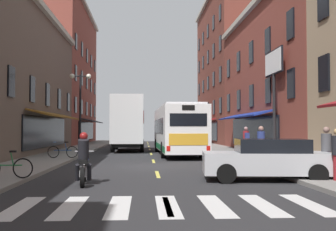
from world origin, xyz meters
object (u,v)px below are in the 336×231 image
box_truck (128,124)px  motorcycle_rider (84,162)px  bicycle_mid (7,167)px  pedestrian_rear (261,144)px  street_lamp_twin (80,109)px  bicycle_near (63,151)px  sedan_mid (130,139)px  sedan_near (268,159)px  pedestrian_mid (327,150)px  billboard_sign (274,75)px  pedestrian_near (246,140)px  transit_bus (177,130)px

box_truck → motorcycle_rider: 19.60m
motorcycle_rider → bicycle_mid: 2.66m
pedestrian_rear → street_lamp_twin: (-9.84, 8.51, 2.05)m
motorcycle_rider → bicycle_near: bearing=104.5°
box_truck → motorcycle_rider: bearing=-92.0°
sedan_mid → motorcycle_rider: bearing=-90.8°
motorcycle_rider → street_lamp_twin: (-2.35, 14.54, 2.39)m
sedan_near → street_lamp_twin: 16.41m
bicycle_near → pedestrian_rear: 10.95m
motorcycle_rider → pedestrian_rear: 9.63m
bicycle_mid → street_lamp_twin: 14.16m
motorcycle_rider → sedan_near: bearing=6.5°
sedan_near → pedestrian_mid: (2.21, 0.27, 0.29)m
pedestrian_mid → sedan_near: bearing=-74.7°
bicycle_near → pedestrian_mid: size_ratio=1.01×
billboard_sign → street_lamp_twin: (-11.84, 4.38, -1.80)m
bicycle_near → sedan_mid: bearing=81.6°
billboard_sign → pedestrian_near: bearing=143.3°
bicycle_near → pedestrian_mid: pedestrian_mid is taller
sedan_near → motorcycle_rider: bearing=-173.5°
bicycle_near → billboard_sign: bearing=-0.0°
billboard_sign → street_lamp_twin: 12.75m
sedan_mid → pedestrian_rear: 25.69m
transit_bus → street_lamp_twin: size_ratio=2.13×
sedan_mid → pedestrian_mid: size_ratio=2.62×
sedan_mid → bicycle_near: (-3.04, -20.56, -0.22)m
pedestrian_near → street_lamp_twin: size_ratio=0.33×
bicycle_near → street_lamp_twin: size_ratio=0.32×
transit_bus → sedan_near: (1.94, -13.99, -1.00)m
transit_bus → motorcycle_rider: size_ratio=5.49×
sedan_mid → pedestrian_rear: pedestrian_rear is taller
motorcycle_rider → bicycle_near: 10.50m
bicycle_mid → motorcycle_rider: bearing=-13.5°
pedestrian_mid → sedan_mid: bearing=-156.9°
bicycle_near → street_lamp_twin: 5.09m
bicycle_mid → pedestrian_near: bearing=44.8°
pedestrian_rear → motorcycle_rider: bearing=32.1°
box_truck → sedan_near: box_truck is taller
billboard_sign → pedestrian_mid: bearing=-97.1°
sedan_near → bicycle_near: size_ratio=2.62×
sedan_near → pedestrian_rear: bearing=75.8°
box_truck → pedestrian_near: 11.19m
pedestrian_near → sedan_mid: bearing=109.1°
transit_bus → bicycle_mid: bearing=-115.8°
bicycle_near → pedestrian_near: (10.72, 1.04, 0.58)m
bicycle_mid → street_lamp_twin: size_ratio=0.32×
billboard_sign → pedestrian_near: (-1.40, 1.05, -3.82)m
bicycle_near → pedestrian_mid: 14.34m
billboard_sign → motorcycle_rider: billboard_sign is taller
box_truck → sedan_near: 19.67m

